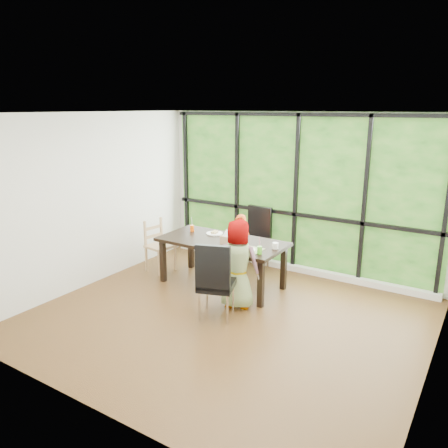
{
  "coord_description": "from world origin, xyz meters",
  "views": [
    {
      "loc": [
        2.87,
        -4.62,
        2.77
      ],
      "look_at": [
        -0.57,
        0.84,
        1.05
      ],
      "focal_mm": 35.33,
      "sensor_mm": 36.0,
      "label": 1
    }
  ],
  "objects_px": {
    "plate_far": "(215,233)",
    "green_cup": "(260,250)",
    "child_toddler": "(240,245)",
    "child_older": "(237,264)",
    "tissue_box": "(227,240)",
    "dining_table": "(222,263)",
    "chair_interior_leather": "(217,279)",
    "chair_window_leather": "(254,238)",
    "chair_end_beech": "(160,246)",
    "plate_near": "(246,250)",
    "orange_cup": "(192,228)",
    "white_mug": "(275,246)"
  },
  "relations": [
    {
      "from": "plate_far",
      "to": "green_cup",
      "type": "bearing_deg",
      "value": -24.79
    },
    {
      "from": "child_toddler",
      "to": "green_cup",
      "type": "relative_size",
      "value": 9.18
    },
    {
      "from": "child_older",
      "to": "tissue_box",
      "type": "bearing_deg",
      "value": -59.32
    },
    {
      "from": "dining_table",
      "to": "green_cup",
      "type": "bearing_deg",
      "value": -18.94
    },
    {
      "from": "child_older",
      "to": "plate_far",
      "type": "relative_size",
      "value": 4.7
    },
    {
      "from": "chair_interior_leather",
      "to": "child_older",
      "type": "relative_size",
      "value": 0.84
    },
    {
      "from": "green_cup",
      "to": "tissue_box",
      "type": "distance_m",
      "value": 0.66
    },
    {
      "from": "child_older",
      "to": "plate_far",
      "type": "distance_m",
      "value": 1.18
    },
    {
      "from": "chair_window_leather",
      "to": "plate_far",
      "type": "distance_m",
      "value": 0.84
    },
    {
      "from": "dining_table",
      "to": "child_toddler",
      "type": "xyz_separation_m",
      "value": [
        0.0,
        0.58,
        0.14
      ]
    },
    {
      "from": "chair_end_beech",
      "to": "child_toddler",
      "type": "xyz_separation_m",
      "value": [
        1.24,
        0.61,
        0.07
      ]
    },
    {
      "from": "child_toddler",
      "to": "green_cup",
      "type": "distance_m",
      "value": 1.21
    },
    {
      "from": "chair_interior_leather",
      "to": "tissue_box",
      "type": "xyz_separation_m",
      "value": [
        -0.37,
        0.85,
        0.28
      ]
    },
    {
      "from": "dining_table",
      "to": "plate_far",
      "type": "xyz_separation_m",
      "value": [
        -0.29,
        0.23,
        0.38
      ]
    },
    {
      "from": "chair_window_leather",
      "to": "chair_interior_leather",
      "type": "bearing_deg",
      "value": -73.19
    },
    {
      "from": "plate_near",
      "to": "tissue_box",
      "type": "height_order",
      "value": "tissue_box"
    },
    {
      "from": "dining_table",
      "to": "chair_interior_leather",
      "type": "distance_m",
      "value": 1.12
    },
    {
      "from": "child_toddler",
      "to": "plate_near",
      "type": "relative_size",
      "value": 3.84
    },
    {
      "from": "child_toddler",
      "to": "chair_window_leather",
      "type": "bearing_deg",
      "value": 82.65
    },
    {
      "from": "child_older",
      "to": "orange_cup",
      "type": "xyz_separation_m",
      "value": [
        -1.29,
        0.71,
        0.16
      ]
    },
    {
      "from": "child_older",
      "to": "green_cup",
      "type": "height_order",
      "value": "child_older"
    },
    {
      "from": "chair_window_leather",
      "to": "child_older",
      "type": "bearing_deg",
      "value": -67.47
    },
    {
      "from": "chair_end_beech",
      "to": "orange_cup",
      "type": "distance_m",
      "value": 0.67
    },
    {
      "from": "tissue_box",
      "to": "plate_near",
      "type": "bearing_deg",
      "value": -15.04
    },
    {
      "from": "plate_near",
      "to": "green_cup",
      "type": "bearing_deg",
      "value": -11.17
    },
    {
      "from": "dining_table",
      "to": "chair_interior_leather",
      "type": "xyz_separation_m",
      "value": [
        0.53,
        -0.97,
        0.17
      ]
    },
    {
      "from": "plate_near",
      "to": "white_mug",
      "type": "xyz_separation_m",
      "value": [
        0.32,
        0.29,
        0.04
      ]
    },
    {
      "from": "white_mug",
      "to": "chair_window_leather",
      "type": "bearing_deg",
      "value": 133.19
    },
    {
      "from": "chair_interior_leather",
      "to": "chair_end_beech",
      "type": "relative_size",
      "value": 1.2
    },
    {
      "from": "plate_near",
      "to": "orange_cup",
      "type": "distance_m",
      "value": 1.33
    },
    {
      "from": "green_cup",
      "to": "tissue_box",
      "type": "xyz_separation_m",
      "value": [
        -0.65,
        0.16,
        0.01
      ]
    },
    {
      "from": "child_older",
      "to": "tissue_box",
      "type": "xyz_separation_m",
      "value": [
        -0.42,
        0.42,
        0.18
      ]
    },
    {
      "from": "dining_table",
      "to": "orange_cup",
      "type": "distance_m",
      "value": 0.84
    },
    {
      "from": "chair_window_leather",
      "to": "tissue_box",
      "type": "bearing_deg",
      "value": -81.19
    },
    {
      "from": "plate_far",
      "to": "white_mug",
      "type": "bearing_deg",
      "value": -7.98
    },
    {
      "from": "plate_near",
      "to": "plate_far",
      "type": "bearing_deg",
      "value": 151.8
    },
    {
      "from": "plate_far",
      "to": "plate_near",
      "type": "distance_m",
      "value": 0.97
    },
    {
      "from": "plate_near",
      "to": "green_cup",
      "type": "distance_m",
      "value": 0.25
    },
    {
      "from": "dining_table",
      "to": "orange_cup",
      "type": "height_order",
      "value": "orange_cup"
    },
    {
      "from": "orange_cup",
      "to": "white_mug",
      "type": "bearing_deg",
      "value": -3.68
    },
    {
      "from": "chair_interior_leather",
      "to": "chair_end_beech",
      "type": "bearing_deg",
      "value": -46.93
    },
    {
      "from": "plate_far",
      "to": "plate_near",
      "type": "bearing_deg",
      "value": -28.2
    },
    {
      "from": "chair_end_beech",
      "to": "child_older",
      "type": "xyz_separation_m",
      "value": [
        1.83,
        -0.5,
        0.19
      ]
    },
    {
      "from": "child_toddler",
      "to": "plate_near",
      "type": "height_order",
      "value": "child_toddler"
    },
    {
      "from": "dining_table",
      "to": "white_mug",
      "type": "xyz_separation_m",
      "value": [
        0.89,
        0.07,
        0.42
      ]
    },
    {
      "from": "dining_table",
      "to": "plate_far",
      "type": "bearing_deg",
      "value": 141.72
    },
    {
      "from": "chair_window_leather",
      "to": "green_cup",
      "type": "xyz_separation_m",
      "value": [
        0.76,
        -1.24,
        0.27
      ]
    },
    {
      "from": "dining_table",
      "to": "chair_interior_leather",
      "type": "height_order",
      "value": "chair_interior_leather"
    },
    {
      "from": "tissue_box",
      "to": "child_older",
      "type": "bearing_deg",
      "value": -44.49
    },
    {
      "from": "child_toddler",
      "to": "dining_table",
      "type": "bearing_deg",
      "value": -90.38
    }
  ]
}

